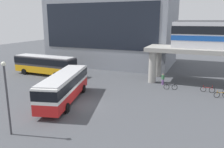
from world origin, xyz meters
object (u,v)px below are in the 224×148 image
bicycle_red (208,90)px  bus_secondary (45,63)px  bicycle_black (171,87)px  pedestrian_waiting_near_stop (163,80)px  bus_main (65,85)px  bicycle_orange (221,95)px  station_building (114,29)px

bicycle_red → bus_secondary: bearing=-179.8°
bus_secondary → bicycle_black: bus_secondary is taller
pedestrian_waiting_near_stop → bus_secondary: bearing=-175.6°
bus_main → bicycle_red: 18.00m
bus_secondary → bicycle_orange: 26.95m
bicycle_orange → bicycle_black: 6.16m
station_building → bicycle_red: 24.79m
bus_secondary → station_building: bearing=65.9°
bicycle_orange → pedestrian_waiting_near_stop: (-7.47, 3.04, 0.39)m
station_building → pedestrian_waiting_near_stop: (12.83, -13.18, -6.51)m
bus_main → bus_secondary: 14.22m
bus_main → bus_secondary: same height
bicycle_orange → bicycle_red: 2.21m
bicycle_red → pedestrian_waiting_near_stop: pedestrian_waiting_near_stop is taller
station_building → bicycle_orange: 26.89m
bicycle_red → pedestrian_waiting_near_stop: 6.15m
station_building → bicycle_orange: bearing=-38.6°
bus_secondary → bicycle_red: 25.41m
bus_main → bicycle_red: size_ratio=6.32×
station_building → bus_secondary: size_ratio=2.18×
bicycle_red → pedestrian_waiting_near_stop: size_ratio=1.12×
bicycle_black → bicycle_red: bearing=7.5°
station_building → bus_secondary: bearing=-114.1°
bus_main → pedestrian_waiting_near_stop: (9.03, 11.24, -1.24)m
bus_main → pedestrian_waiting_near_stop: size_ratio=7.09×
bicycle_orange → bicycle_black: (-6.07, 1.02, 0.00)m
bus_secondary → bicycle_orange: (26.86, -1.54, -1.63)m
bus_main → bus_secondary: bearing=136.8°
bus_secondary → pedestrian_waiting_near_stop: size_ratio=6.95×
station_building → bicycle_orange: station_building is taller
bicycle_orange → bicycle_red: size_ratio=0.93×
bicycle_red → bicycle_orange: bearing=-47.2°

